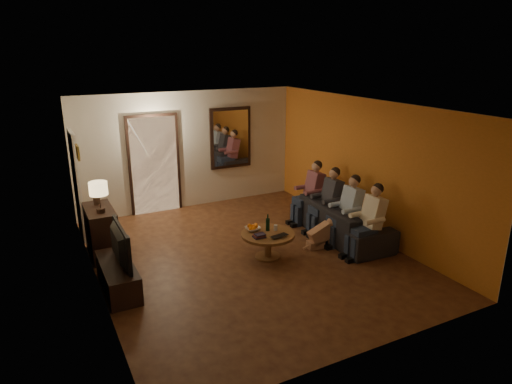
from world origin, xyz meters
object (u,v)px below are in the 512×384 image
tv (115,246)px  sofa (342,220)px  person_d (312,194)px  table_lamp (99,197)px  person_c (329,203)px  dog (321,233)px  bowl (253,229)px  laptop (281,237)px  wine_bottle (268,222)px  dresser (101,232)px  coffee_table (268,245)px  tv_stand (118,277)px  person_a (370,223)px  person_b (348,212)px

tv → sofa: (4.23, 0.13, -0.39)m
person_d → table_lamp: bearing=178.4°
person_c → dog: (-0.55, -0.54, -0.32)m
table_lamp → bowl: 2.62m
laptop → sofa: bearing=4.7°
bowl → person_d: bearing=25.5°
table_lamp → person_d: (4.13, -0.12, -0.53)m
wine_bottle → dog: bearing=-9.7°
dresser → dog: 3.88m
person_d → laptop: person_d is taller
coffee_table → table_lamp: bearing=154.9°
table_lamp → sofa: bearing=-13.5°
sofa → person_d: 0.94m
dresser → wine_bottle: size_ratio=3.12×
sofa → wine_bottle: bearing=95.6°
person_d → coffee_table: size_ratio=1.30×
table_lamp → tv_stand: (0.00, -1.14, -0.92)m
sofa → person_c: 0.41m
person_a → sofa: bearing=83.7°
bowl → laptop: size_ratio=0.79×
sofa → bowl: sofa is taller
sofa → person_d: person_d is taller
tv_stand → person_d: (4.13, 1.03, 0.39)m
dog → laptop: (-0.96, -0.21, 0.18)m
wine_bottle → table_lamp: bearing=157.2°
person_c → person_a: bearing=-90.0°
table_lamp → laptop: table_lamp is taller
person_a → person_b: 0.60m
dresser → person_b: (4.13, -1.54, 0.17)m
table_lamp → coffee_table: (2.53, -1.19, -0.91)m
person_d → coffee_table: person_d is taller
person_d → bowl: 1.98m
dresser → coffee_table: 2.90m
dog → coffee_table: (-1.06, 0.07, -0.06)m
tv → person_c: size_ratio=0.86×
table_lamp → tv: table_lamp is taller
dresser → person_a: (4.13, -2.14, 0.17)m
person_d → person_b: bearing=-90.0°
person_b → bowl: (-1.78, 0.35, -0.12)m
tv_stand → person_d: size_ratio=1.06×
person_c → dog: person_c is taller
person_d → bowl: person_d is taller
person_a → coffee_table: (-1.60, 0.73, -0.38)m
person_b → dog: (-0.55, 0.06, -0.32)m
dog → coffee_table: size_ratio=0.60×
tv_stand → person_a: person_a is taller
person_a → dog: (-0.55, 0.66, -0.32)m
dresser → wine_bottle: 2.90m
person_c → sofa: bearing=-71.6°
dresser → laptop: dresser is taller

